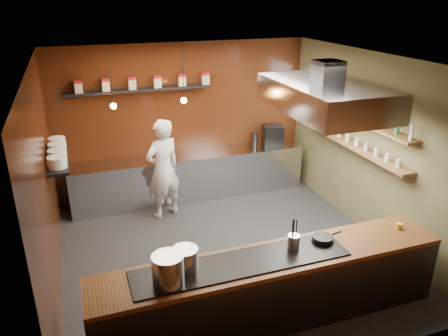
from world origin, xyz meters
name	(u,v)px	position (x,y,z in m)	size (l,w,h in m)	color
floor	(228,252)	(0.00, 0.00, 0.00)	(5.00, 5.00, 0.00)	black
back_wall	(184,121)	(0.00, 2.50, 1.50)	(5.00, 5.00, 0.00)	#361809
left_wall	(46,189)	(-2.50, 0.00, 1.50)	(5.00, 5.00, 0.00)	#361809
right_wall	(371,146)	(2.50, 0.00, 1.50)	(5.00, 5.00, 0.00)	#4A482A
ceiling	(228,61)	(0.00, 0.00, 3.00)	(5.00, 5.00, 0.00)	silver
window_pane	(316,100)	(2.45, 1.70, 1.90)	(1.00, 1.00, 0.00)	white
prep_counter	(190,176)	(0.00, 2.17, 0.45)	(4.60, 0.65, 0.90)	silver
pass_counter	(272,288)	(0.00, -1.60, 0.47)	(4.40, 0.72, 0.94)	#38383D
tin_shelf	(137,90)	(-0.90, 2.36, 2.20)	(2.60, 0.26, 0.04)	black
plate_shelf	(58,158)	(-2.34, 1.00, 1.55)	(0.30, 1.40, 0.04)	black
bottle_shelf_upper	(355,118)	(2.34, 0.30, 1.92)	(0.26, 2.80, 0.04)	brown
bottle_shelf_lower	(351,145)	(2.34, 0.30, 1.45)	(0.26, 2.80, 0.04)	brown
extractor_hood	(326,97)	(1.30, -0.40, 2.51)	(1.20, 2.00, 0.72)	#38383D
pendant_left	(113,103)	(-1.40, 1.70, 2.15)	(0.10, 0.10, 0.95)	black
pendant_right	(184,97)	(-0.20, 1.70, 2.15)	(0.10, 0.10, 0.95)	black
storage_tins	(145,82)	(-0.75, 2.36, 2.33)	(2.43, 0.13, 0.22)	beige
plate_stacks	(57,152)	(-2.34, 1.00, 1.65)	(0.26, 1.16, 0.16)	white
bottles	(356,109)	(2.34, 0.30, 2.06)	(0.06, 2.66, 0.24)	silver
wine_glasses	(352,140)	(2.34, 0.30, 1.53)	(0.07, 2.37, 0.13)	silver
stockpot_large	(168,269)	(-1.29, -1.69, 1.11)	(0.35, 0.35, 0.34)	#B5B7BC
stockpot_small	(185,260)	(-1.06, -1.53, 1.08)	(0.30, 0.30, 0.28)	silver
utensil_crock	(294,242)	(0.29, -1.54, 1.03)	(0.15, 0.15, 0.19)	silver
frying_pan	(323,239)	(0.73, -1.51, 0.97)	(0.44, 0.28, 0.07)	black
butter_jar	(399,226)	(1.87, -1.55, 0.96)	(0.09, 0.09, 0.08)	gold
espresso_machine	(273,135)	(1.82, 2.24, 1.10)	(0.39, 0.37, 0.39)	black
chef	(163,169)	(-0.66, 1.56, 0.92)	(0.67, 0.44, 1.84)	silver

